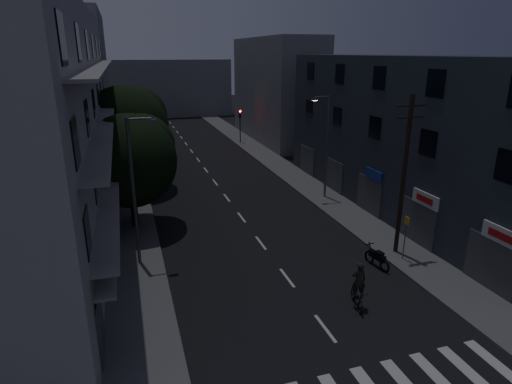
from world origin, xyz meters
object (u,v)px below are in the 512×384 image
bus_stop_sign (406,230)px  cyclist (358,292)px  utility_pole (404,173)px  motorcycle (377,258)px

bus_stop_sign → cyclist: (-4.78, -3.28, -1.13)m
utility_pole → motorcycle: (-1.95, -1.09, -4.37)m
utility_pole → bus_stop_sign: 3.13m
utility_pole → bus_stop_sign: utility_pole is taller
utility_pole → motorcycle: size_ratio=4.60×
bus_stop_sign → motorcycle: size_ratio=1.29×
utility_pole → bus_stop_sign: size_ratio=3.56×
motorcycle → cyclist: (-3.01, -3.13, 0.26)m
utility_pole → cyclist: utility_pole is taller
utility_pole → cyclist: size_ratio=3.98×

